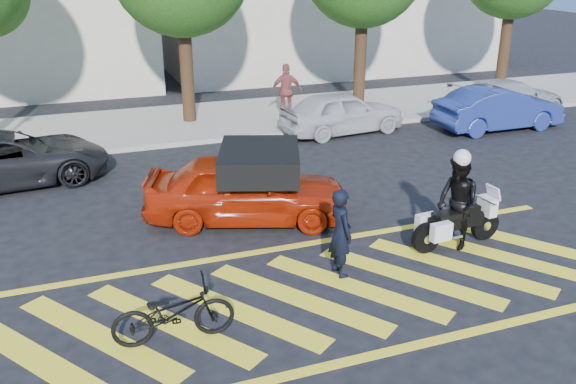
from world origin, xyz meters
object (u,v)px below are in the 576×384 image
object	(u,v)px
police_motorcycle	(456,223)
parked_far_right	(508,98)
parked_right	(499,108)
officer_moto	(457,203)
red_convertible	(246,189)
parked_mid_left	(9,159)
officer_bike	(341,233)
bicycle	(173,313)
parked_mid_right	(342,112)

from	to	relation	value
police_motorcycle	parked_far_right	bearing A→B (deg)	42.00
parked_right	officer_moto	bearing A→B (deg)	137.33
red_convertible	parked_right	distance (m)	10.97
officer_moto	parked_mid_left	distance (m)	11.10
officer_bike	parked_right	bearing A→B (deg)	-54.86
bicycle	parked_mid_left	distance (m)	8.71
parked_mid_right	parked_mid_left	bearing A→B (deg)	92.23
officer_moto	parked_right	size ratio (longest dim) A/B	0.43
police_motorcycle	parked_mid_left	bearing A→B (deg)	136.62
bicycle	parked_far_right	bearing A→B (deg)	-51.62
parked_mid_right	parked_far_right	distance (m)	6.65
officer_moto	police_motorcycle	bearing A→B (deg)	75.46
police_motorcycle	red_convertible	bearing A→B (deg)	138.80
officer_bike	parked_right	size ratio (longest dim) A/B	0.39
officer_bike	bicycle	world-z (taller)	officer_bike
police_motorcycle	officer_moto	size ratio (longest dim) A/B	1.12
parked_right	parked_far_right	size ratio (longest dim) A/B	0.95
officer_moto	parked_mid_left	bearing A→B (deg)	-133.41
officer_bike	parked_right	world-z (taller)	officer_bike
bicycle	parked_mid_right	world-z (taller)	parked_mid_right
bicycle	red_convertible	distance (m)	4.63
red_convertible	parked_mid_left	xyz separation A→B (m)	(-5.03, 4.30, -0.07)
bicycle	parked_mid_left	size ratio (longest dim) A/B	0.38
bicycle	parked_right	world-z (taller)	parked_right
parked_mid_left	parked_far_right	world-z (taller)	parked_mid_left
bicycle	red_convertible	xyz separation A→B (m)	(2.34, 3.99, 0.26)
parked_mid_right	parked_far_right	size ratio (longest dim) A/B	0.90
red_convertible	bicycle	bearing A→B (deg)	168.83
officer_moto	red_convertible	bearing A→B (deg)	-131.28
officer_bike	parked_mid_left	size ratio (longest dim) A/B	0.35
police_motorcycle	parked_far_right	world-z (taller)	parked_far_right
officer_moto	parked_mid_right	world-z (taller)	officer_moto
police_motorcycle	officer_moto	world-z (taller)	officer_moto
police_motorcycle	red_convertible	size ratio (longest dim) A/B	0.48
bicycle	parked_right	distance (m)	14.94
police_motorcycle	parked_mid_left	world-z (taller)	parked_mid_left
officer_bike	parked_mid_right	size ratio (longest dim) A/B	0.41
red_convertible	parked_mid_right	distance (m)	7.56
officer_bike	parked_mid_right	distance (m)	9.56
bicycle	police_motorcycle	size ratio (longest dim) A/B	0.88
bicycle	parked_far_right	distance (m)	16.99
parked_mid_left	officer_moto	bearing A→B (deg)	-135.34
officer_bike	police_motorcycle	distance (m)	2.72
officer_moto	parked_mid_right	distance (m)	8.51
officer_moto	red_convertible	distance (m)	4.49
bicycle	officer_moto	bearing A→B (deg)	-74.11
red_convertible	parked_mid_right	world-z (taller)	red_convertible
police_motorcycle	red_convertible	distance (m)	4.50
police_motorcycle	parked_mid_left	xyz separation A→B (m)	(-8.63, 7.00, 0.17)
officer_moto	red_convertible	world-z (taller)	officer_moto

